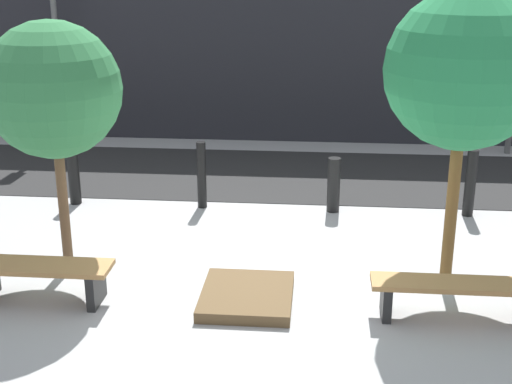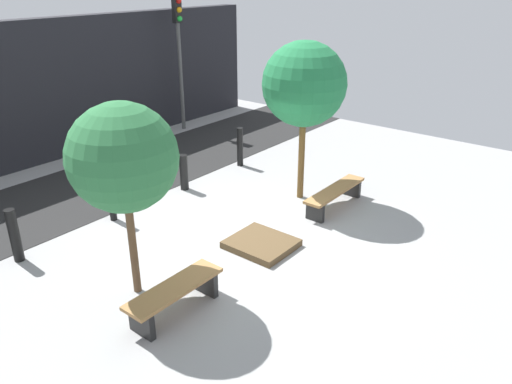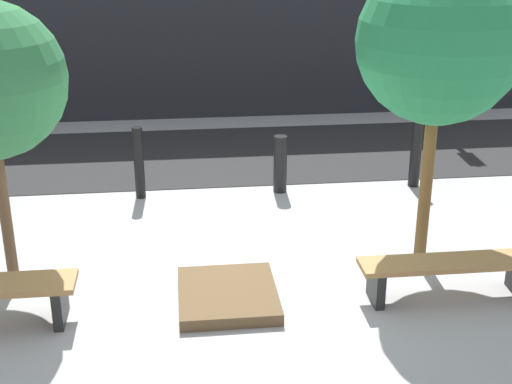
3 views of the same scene
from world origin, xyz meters
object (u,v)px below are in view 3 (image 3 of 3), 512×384
object	(u,v)px
planter_bed	(228,295)
bollard_right	(416,153)
bench_right	(449,270)
bollard_left	(139,163)
tree_behind_right_bench	(439,42)
bollard_center	(280,164)

from	to	relation	value
planter_bed	bollard_right	world-z (taller)	bollard_right
bench_right	planter_bed	world-z (taller)	bench_right
bench_right	bollard_left	distance (m)	4.83
bench_right	tree_behind_right_bench	bearing A→B (deg)	89.90
tree_behind_right_bench	bollard_right	distance (m)	3.31
bollard_center	tree_behind_right_bench	bearing A→B (deg)	-60.98
bench_right	bollard_right	distance (m)	3.46
bollard_left	bollard_right	distance (m)	4.18
bench_right	bollard_center	xyz separation A→B (m)	(-1.36, 3.38, 0.11)
tree_behind_right_bench	bollard_left	xyz separation A→B (m)	(-3.45, 2.45, -2.09)
planter_bed	bollard_left	bearing A→B (deg)	108.23
planter_bed	tree_behind_right_bench	bearing A→B (deg)	16.72
bench_right	tree_behind_right_bench	size ratio (longest dim) A/B	0.56
planter_bed	tree_behind_right_bench	size ratio (longest dim) A/B	0.33
bollard_center	planter_bed	bearing A→B (deg)	-108.23
bollard_left	tree_behind_right_bench	bearing A→B (deg)	-35.39
bollard_center	bollard_right	distance (m)	2.09
bench_right	bollard_right	size ratio (longest dim) A/B	1.88
bench_right	planter_bed	size ratio (longest dim) A/B	1.67
bollard_left	bollard_center	xyz separation A→B (m)	(2.09, 0.00, -0.10)
planter_bed	bollard_center	bearing A→B (deg)	71.77
bench_right	planter_bed	bearing A→B (deg)	175.15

